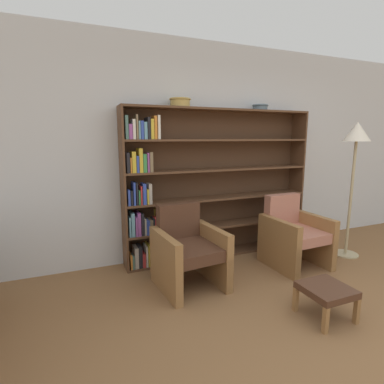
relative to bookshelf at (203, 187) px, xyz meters
name	(u,v)px	position (x,y,z in m)	size (l,w,h in m)	color
wall_back	(224,151)	(0.38, 0.17, 0.44)	(12.00, 0.06, 2.75)	silver
bookshelf	(203,187)	(0.00, 0.00, 0.00)	(2.53, 0.30, 1.91)	brown
bowl_brass	(180,102)	(-0.32, -0.02, 1.04)	(0.26, 0.26, 0.10)	tan
bowl_stoneware	(260,107)	(0.81, -0.02, 1.02)	(0.21, 0.21, 0.08)	slate
armchair_leather	(188,250)	(-0.48, -0.67, -0.55)	(0.70, 0.74, 0.85)	olive
armchair_cushioned	(294,234)	(0.92, -0.67, -0.55)	(0.67, 0.71, 0.85)	olive
floor_lamp	(356,144)	(1.80, -0.70, 0.54)	(0.33, 0.33, 1.75)	tan
footstool	(326,292)	(0.41, -1.68, -0.70)	(0.39, 0.39, 0.29)	olive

